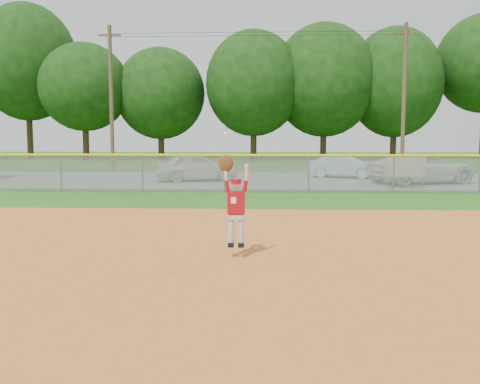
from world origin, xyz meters
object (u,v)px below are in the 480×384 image
(car_blue, at_px, (345,166))
(car_white_b, at_px, (422,168))
(sponsor_sign, at_px, (406,167))
(car_white_a, at_px, (196,167))
(ballplayer, at_px, (235,201))

(car_blue, distance_m, car_white_b, 4.41)
(sponsor_sign, bearing_deg, car_blue, 107.45)
(car_white_a, height_order, car_blue, car_white_a)
(ballplayer, bearing_deg, sponsor_sign, 63.49)
(car_white_a, relative_size, car_blue, 1.08)
(car_white_a, bearing_deg, car_white_b, -111.24)
(car_blue, distance_m, sponsor_sign, 5.90)
(ballplayer, bearing_deg, car_white_b, 63.07)
(car_white_b, distance_m, ballplayer, 17.60)
(car_white_b, bearing_deg, car_blue, 25.18)
(car_white_b, xyz_separation_m, ballplayer, (-7.97, -15.69, 0.36))
(car_white_a, relative_size, ballplayer, 1.90)
(car_white_a, distance_m, car_blue, 7.97)
(car_white_a, distance_m, car_white_b, 10.85)
(car_white_a, distance_m, ballplayer, 16.67)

